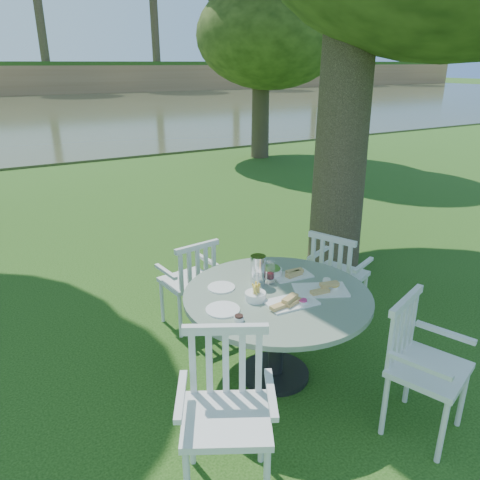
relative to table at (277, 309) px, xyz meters
name	(u,v)px	position (x,y,z in m)	size (l,w,h in m)	color
ground	(250,327)	(0.20, 0.75, -0.62)	(140.00, 140.00, 0.00)	#14380B
table	(277,309)	(0.00, 0.00, 0.00)	(1.46, 1.46, 0.76)	black
chair_ne	(335,271)	(0.97, 0.44, -0.07)	(0.59, 0.61, 0.94)	silver
chair_nw	(192,278)	(-0.27, 1.03, -0.09)	(0.50, 0.48, 0.90)	silver
chair_sw	(226,398)	(-0.81, -0.68, -0.03)	(0.67, 0.65, 1.00)	silver
chair_se	(416,355)	(0.52, -0.92, -0.05)	(0.62, 0.60, 0.97)	silver
tableware	(271,283)	(0.00, 0.10, 0.19)	(1.17, 0.73, 0.25)	white
river	(15,114)	(0.20, 23.75, -0.62)	(100.00, 28.00, 0.12)	#393D24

